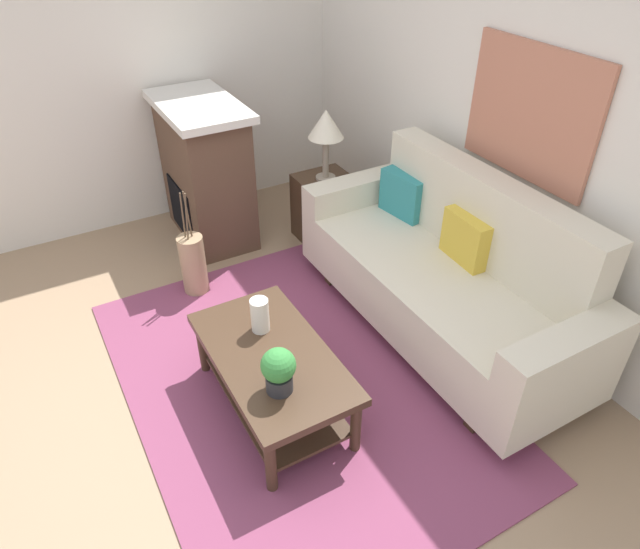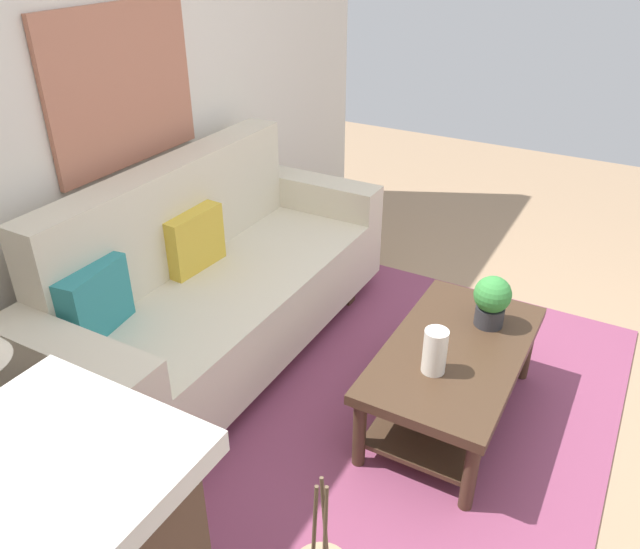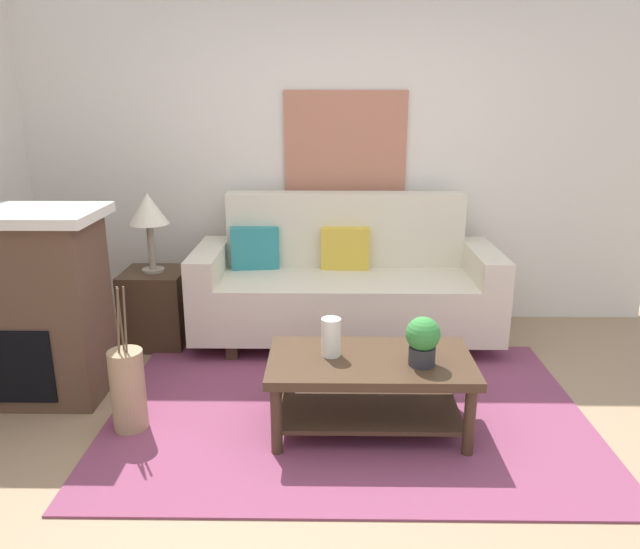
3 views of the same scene
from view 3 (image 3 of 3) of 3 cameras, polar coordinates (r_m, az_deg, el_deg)
ground_plane at (r=3.20m, az=2.88°, el=-17.28°), size 8.97×8.97×0.00m
wall_back at (r=4.84m, az=2.20°, el=11.43°), size 4.97×0.10×2.70m
area_rug at (r=3.62m, az=2.59°, el=-12.79°), size 2.74×1.90×0.01m
couch at (r=4.49m, az=2.42°, el=-0.96°), size 2.20×0.84×1.08m
throw_pillow_teal at (r=4.57m, az=-6.20°, el=2.53°), size 0.37×0.17×0.32m
throw_pillow_mustard at (r=4.54m, az=2.42°, el=2.51°), size 0.37×0.14×0.32m
coffee_table at (r=3.32m, az=4.77°, el=-9.70°), size 1.10×0.60×0.43m
tabletop_vase at (r=3.25m, az=1.05°, el=-5.95°), size 0.11×0.11×0.21m
potted_plant_tabletop at (r=3.17m, az=9.71°, el=-6.08°), size 0.18×0.18×0.26m
side_table at (r=4.61m, az=-15.26°, el=-3.04°), size 0.44×0.44×0.56m
table_lamp at (r=4.43m, az=-15.96°, el=5.70°), size 0.28×0.28×0.57m
fireplace at (r=4.00m, az=-26.38°, el=-2.59°), size 1.02×0.58×1.16m
floor_vase at (r=3.50m, az=-17.72°, el=-10.47°), size 0.19×0.19×0.47m
floor_vase_branch_a at (r=3.33m, az=-18.01°, el=-4.10°), size 0.02×0.04×0.36m
floor_vase_branch_b at (r=3.36m, az=-18.40°, el=-3.99°), size 0.01×0.03×0.36m
floor_vase_branch_c at (r=3.33m, az=-18.59°, el=-4.19°), size 0.04×0.02×0.36m
framed_painting at (r=4.76m, az=2.41°, el=12.42°), size 0.94×0.03×0.77m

